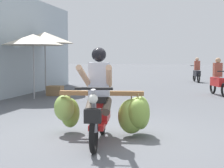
% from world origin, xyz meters
% --- Properties ---
extents(ground_plane, '(120.00, 120.00, 0.00)m').
position_xyz_m(ground_plane, '(0.00, 0.00, 0.00)').
color(ground_plane, '#56595E').
extents(motorbike_main_loaded, '(1.77, 1.89, 1.58)m').
position_xyz_m(motorbike_main_loaded, '(0.15, -0.03, 0.50)').
color(motorbike_main_loaded, black).
rests_on(motorbike_main_loaded, ground).
extents(motorbike_distant_ahead_left, '(0.66, 1.58, 1.40)m').
position_xyz_m(motorbike_distant_ahead_left, '(2.59, 7.08, 0.57)').
color(motorbike_distant_ahead_left, black).
rests_on(motorbike_distant_ahead_left, ground).
extents(motorbike_distant_ahead_right, '(0.56, 1.61, 1.40)m').
position_xyz_m(motorbike_distant_ahead_right, '(2.03, 13.52, 0.57)').
color(motorbike_distant_ahead_right, black).
rests_on(motorbike_distant_ahead_right, ground).
extents(market_umbrella_near_shop, '(2.06, 2.06, 2.18)m').
position_xyz_m(market_umbrella_near_shop, '(-3.56, 4.54, 2.00)').
color(market_umbrella_near_shop, '#99999E').
rests_on(market_umbrella_near_shop, ground).
extents(market_umbrella_further_along, '(2.21, 2.21, 2.39)m').
position_xyz_m(market_umbrella_further_along, '(-3.92, 6.27, 2.17)').
color(market_umbrella_further_along, '#99999E').
rests_on(market_umbrella_further_along, ground).
extents(produce_crate, '(0.56, 0.40, 0.36)m').
position_xyz_m(produce_crate, '(-3.29, 5.70, 0.18)').
color(produce_crate, olive).
rests_on(produce_crate, ground).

